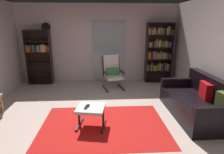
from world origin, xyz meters
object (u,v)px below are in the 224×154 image
Objects in this scene: leather_sofa at (197,102)px; wall_clock at (46,27)px; ottoman at (91,110)px; lounge_armchair at (112,71)px; bookshelf_near_tv at (39,55)px; bookshelf_near_sofa at (159,51)px; tv_remote at (87,107)px; cell_phone at (87,106)px.

leather_sofa is 6.33× the size of wall_clock.
ottoman is 2.05× the size of wall_clock.
lounge_armchair reaches higher than ottoman.
bookshelf_near_tv is 0.89× the size of bookshelf_near_sofa.
bookshelf_near_sofa is at bearing 79.10° from tv_remote.
cell_phone is (-0.07, 0.03, 0.08)m from ottoman.
bookshelf_near_sofa is 3.66m from ottoman.
bookshelf_near_sofa is 3.37× the size of ottoman.
bookshelf_near_sofa reaches higher than lounge_armchair.
bookshelf_near_tv is 3.97m from bookshelf_near_sofa.
leather_sofa is at bearing -35.42° from wall_clock.
lounge_armchair is at bearing 91.33° from cell_phone.
bookshelf_near_sofa is 3.72m from tv_remote.
cell_phone is at bearing -172.86° from leather_sofa.
bookshelf_near_sofa is at bearing 53.12° from ottoman.
wall_clock is at bearing 33.63° from bookshelf_near_tv.
ottoman is at bearing -126.88° from bookshelf_near_sofa.
tv_remote is at bearing -59.36° from bookshelf_near_tv.
tv_remote is (-2.23, -2.91, -0.63)m from bookshelf_near_sofa.
lounge_armchair is 7.30× the size of cell_phone.
bookshelf_near_sofa reaches higher than ottoman.
tv_remote is 0.07m from cell_phone.
lounge_armchair is at bearing 76.40° from ottoman.
ottoman is at bearing -63.03° from wall_clock.
bookshelf_near_tv is at bearing 138.11° from cell_phone.
bookshelf_near_sofa reaches higher than wall_clock.
ottoman is at bearing -103.60° from lounge_armchair.
wall_clock is at bearing 116.97° from ottoman.
ottoman is (1.82, -2.90, -0.62)m from bookshelf_near_tv.
bookshelf_near_sofa is at bearing 93.08° from leather_sofa.
lounge_armchair reaches higher than tv_remote.
ottoman is 4.24× the size of cell_phone.
lounge_armchair is at bearing 131.66° from leather_sofa.
cell_phone is 3.68m from wall_clock.
leather_sofa is 1.80× the size of lounge_armchair.
leather_sofa is 3.09× the size of ottoman.
cell_phone is 0.48× the size of wall_clock.
tv_remote is at bearing -171.12° from leather_sofa.
leather_sofa is 12.75× the size of tv_remote.
bookshelf_near_tv is at bearing 147.95° from leather_sofa.
bookshelf_near_tv reaches higher than ottoman.
bookshelf_near_sofa is at bearing -3.04° from wall_clock.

